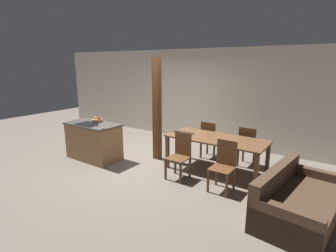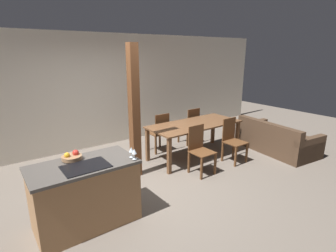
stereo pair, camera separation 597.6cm
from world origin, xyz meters
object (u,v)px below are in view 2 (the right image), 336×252
at_px(wine_glass_middle, 131,150).
at_px(couch, 277,141).
at_px(wine_glass_near, 134,152).
at_px(dining_chair_far_left, 160,132).
at_px(kitchen_island, 86,194).
at_px(timber_post, 134,113).
at_px(dining_table, 195,127).
at_px(dining_chair_near_right, 233,139).
at_px(dining_chair_far_right, 190,125).
at_px(fruit_bowl, 72,157).
at_px(dining_chair_near_left, 200,149).

distance_m(wine_glass_middle, couch, 4.03).
relative_size(wine_glass_near, dining_chair_far_left, 0.16).
height_order(kitchen_island, couch, kitchen_island).
bearing_deg(timber_post, kitchen_island, -144.93).
relative_size(dining_chair_far_left, timber_post, 0.38).
xyz_separation_m(dining_table, couch, (1.77, -0.91, -0.41)).
bearing_deg(dining_chair_near_right, dining_chair_far_left, 124.85).
bearing_deg(wine_glass_near, couch, 4.64).
bearing_deg(dining_table, dining_chair_far_right, 55.15).
relative_size(dining_chair_near_right, couch, 0.51).
height_order(dining_table, dining_chair_far_left, dining_chair_far_left).
height_order(fruit_bowl, couch, fruit_bowl).
xyz_separation_m(wine_glass_near, dining_chair_near_right, (2.65, 0.56, -0.52)).
xyz_separation_m(fruit_bowl, dining_chair_near_right, (3.32, 0.06, -0.45)).
xyz_separation_m(fruit_bowl, dining_chair_far_right, (3.32, 1.42, -0.45)).
bearing_deg(kitchen_island, dining_chair_near_right, 4.70).
height_order(kitchen_island, timber_post, timber_post).
height_order(kitchen_island, dining_chair_near_right, dining_chair_near_right).
xyz_separation_m(dining_chair_near_left, timber_post, (-1.04, 0.62, 0.73)).
relative_size(dining_table, dining_chair_near_right, 2.26).
xyz_separation_m(dining_table, dining_chair_near_left, (-0.47, -0.68, -0.19)).
relative_size(dining_chair_far_right, timber_post, 0.38).
bearing_deg(dining_chair_far_right, wine_glass_near, 35.75).
relative_size(wine_glass_near, wine_glass_middle, 1.00).
relative_size(fruit_bowl, dining_chair_far_left, 0.28).
relative_size(fruit_bowl, dining_chair_near_left, 0.28).
bearing_deg(wine_glass_middle, dining_chair_far_left, 46.91).
relative_size(wine_glass_middle, couch, 0.08).
height_order(fruit_bowl, dining_chair_far_right, fruit_bowl).
bearing_deg(fruit_bowl, dining_table, 14.57).
bearing_deg(dining_chair_near_right, dining_chair_near_left, 180.00).
bearing_deg(fruit_bowl, couch, -2.13).
bearing_deg(dining_chair_far_right, timber_post, 20.23).
bearing_deg(kitchen_island, dining_chair_far_right, 26.49).
xyz_separation_m(wine_glass_middle, dining_chair_near_left, (1.71, 0.48, -0.52)).
relative_size(dining_chair_far_left, dining_chair_far_right, 1.00).
distance_m(wine_glass_near, dining_chair_near_left, 1.87).
bearing_deg(couch, wine_glass_near, 101.44).
distance_m(fruit_bowl, dining_chair_near_left, 2.42).
xyz_separation_m(kitchen_island, wine_glass_middle, (0.60, -0.21, 0.56)).
xyz_separation_m(kitchen_island, fruit_bowl, (-0.07, 0.20, 0.49)).
bearing_deg(fruit_bowl, dining_chair_near_left, 1.54).
height_order(wine_glass_near, dining_chair_far_left, wine_glass_near).
distance_m(wine_glass_near, dining_chair_near_right, 2.76).
relative_size(kitchen_island, timber_post, 0.56).
relative_size(wine_glass_near, couch, 0.08).
distance_m(wine_glass_middle, dining_chair_far_left, 2.56).
bearing_deg(dining_table, dining_chair_near_left, -124.85).
relative_size(wine_glass_middle, dining_table, 0.07).
relative_size(dining_chair_near_right, timber_post, 0.38).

